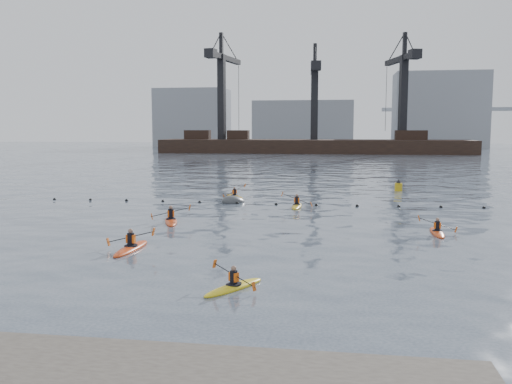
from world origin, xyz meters
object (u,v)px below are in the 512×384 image
Objects in this scene: kayaker_0 at (131,247)px; kayaker_5 at (235,196)px; kayaker_2 at (171,220)px; kayaker_4 at (437,232)px; nav_buoy at (398,187)px; kayaker_1 at (234,286)px; kayaker_3 at (297,205)px; mooring_buoy at (234,203)px.

kayaker_0 is 1.28× the size of kayaker_5.
kayaker_5 is (1.58, 12.51, -0.02)m from kayaker_2.
kayaker_4 is 2.48× the size of nav_buoy.
kayaker_1 is 1.00× the size of kayaker_5.
kayaker_3 is (7.16, 7.60, -0.01)m from kayaker_2.
kayaker_0 reaches higher than kayaker_2.
kayaker_5 is at bearing 64.04° from kayaker_2.
kayaker_3 reaches higher than kayaker_5.
kayaker_1 is 1.32× the size of mooring_buoy.
kayaker_2 is 2.92× the size of nav_buoy.
kayaker_0 is 16.92m from mooring_buoy.
nav_buoy reaches higher than kayaker_1.
kayaker_1 reaches higher than mooring_buoy.
kayaker_5 is at bearing -44.67° from kayaker_4.
kayaker_5 is (-13.93, 13.88, -0.00)m from kayaker_4.
kayaker_0 is at bearing -95.80° from mooring_buoy.
kayaker_0 is 20.21m from kayaker_5.
kayaker_0 reaches higher than kayaker_1.
kayaker_4 is (15.07, 6.29, -0.02)m from kayaker_0.
kayaker_1 is at bearing -114.47° from kayaker_5.
nav_buoy reaches higher than kayaker_4.
mooring_buoy is at bearing -143.50° from nav_buoy.
kayaker_2 is at bearing -103.22° from mooring_buoy.
kayaker_0 is 8.11m from kayaker_1.
kayaker_4 is (9.06, 11.74, 0.00)m from kayaker_1.
kayaker_0 is 0.99× the size of kayaker_2.
kayaker_0 is 7.68m from kayaker_2.
kayaker_2 is 24.73m from nav_buoy.
kayaker_4 is at bearing -80.13° from kayaker_5.
kayaker_1 is at bearing 52.57° from kayaker_4.
nav_buoy is (13.49, 9.99, 0.38)m from mooring_buoy.
kayaker_3 is 5.25m from mooring_buoy.
mooring_buoy is (-13.36, 10.54, -0.09)m from kayaker_4.
kayaker_3 is at bearing 68.42° from kayaker_0.
mooring_buoy is (1.71, 16.83, -0.11)m from kayaker_0.
kayaker_3 is at bearing -46.82° from kayaker_4.
kayaker_3 is at bearing 27.96° from kayaker_2.
kayaker_5 reaches higher than kayaker_2.
mooring_buoy is at bearing 132.66° from kayaker_1.
kayaker_3 reaches higher than kayaker_1.
nav_buoy is at bearing 32.01° from kayaker_2.
kayaker_4 is at bearing -46.02° from kayaker_3.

